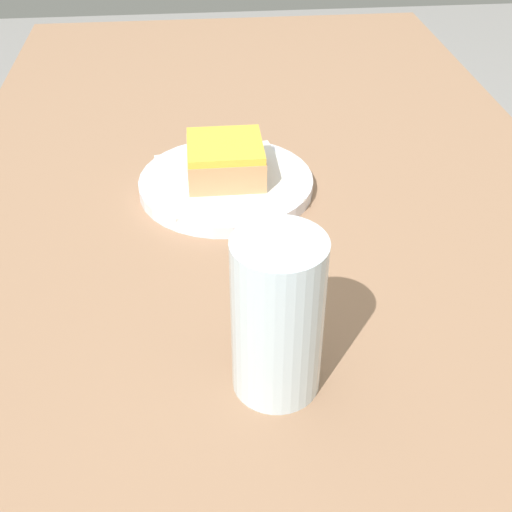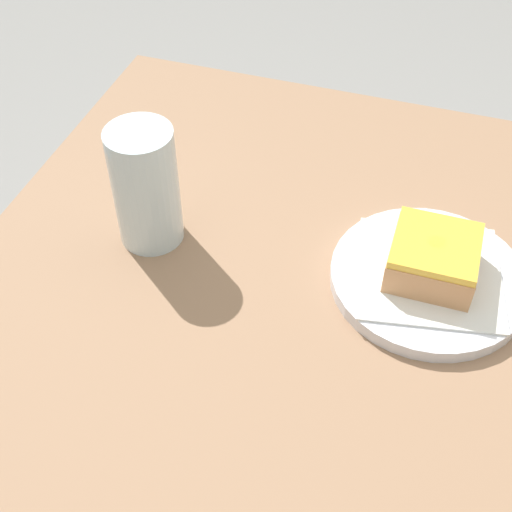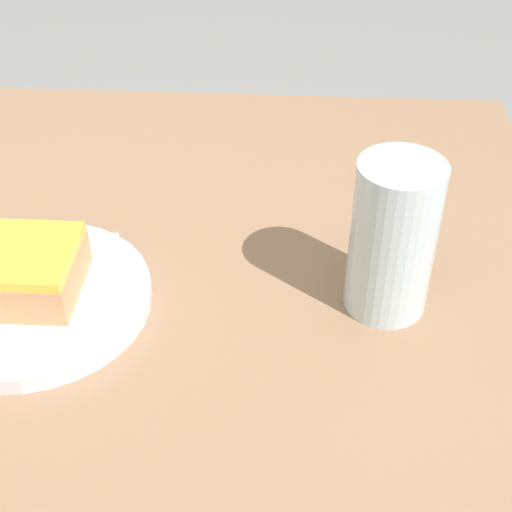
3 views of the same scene
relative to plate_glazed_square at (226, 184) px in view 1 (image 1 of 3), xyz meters
The scene contains 6 objects.
ground_plane 0.73m from the plate_glazed_square, 151.54° to the left, with size 6.00×6.00×0.00m, color gray.
table 0.13m from the plate_glazed_square, 151.54° to the left, with size 1.11×0.73×0.72m.
plate_glazed_square is the anchor object (origin of this frame).
napkin_glazed_square 0.01m from the plate_glazed_square, ahead, with size 0.14×0.14×0.00m, color white.
donut_glazed_square 0.03m from the plate_glazed_square, behind, with size 0.09×0.09×0.04m.
water_glass 0.31m from the plate_glazed_square, ahead, with size 0.07×0.07×0.14m, color silver.
Camera 1 is at (0.74, -0.07, 1.12)m, focal length 46.20 mm.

